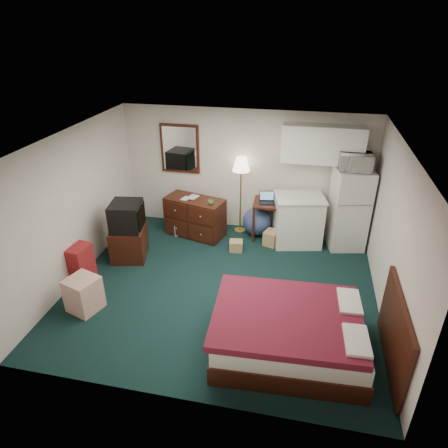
% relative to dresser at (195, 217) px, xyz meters
% --- Properties ---
extents(floor, '(5.00, 4.50, 0.01)m').
position_rel_dresser_xyz_m(floor, '(0.93, -1.69, -0.40)').
color(floor, black).
rests_on(floor, ground).
extents(ceiling, '(5.00, 4.50, 0.01)m').
position_rel_dresser_xyz_m(ceiling, '(0.93, -1.69, 2.10)').
color(ceiling, silver).
rests_on(ceiling, walls).
extents(walls, '(5.01, 4.51, 2.50)m').
position_rel_dresser_xyz_m(walls, '(0.93, -1.69, 0.85)').
color(walls, silver).
rests_on(walls, floor).
extents(mirror, '(0.80, 0.06, 1.00)m').
position_rel_dresser_xyz_m(mirror, '(-0.42, 0.53, 1.25)').
color(mirror, white).
rests_on(mirror, walls).
extents(upper_cabinets, '(1.50, 0.35, 0.70)m').
position_rel_dresser_xyz_m(upper_cabinets, '(2.38, 0.39, 1.55)').
color(upper_cabinets, white).
rests_on(upper_cabinets, walls).
extents(headboard, '(0.06, 1.56, 1.00)m').
position_rel_dresser_xyz_m(headboard, '(3.39, -2.89, 0.15)').
color(headboard, black).
rests_on(headboard, walls).
extents(dresser, '(1.28, 0.82, 0.81)m').
position_rel_dresser_xyz_m(dresser, '(0.00, 0.00, 0.00)').
color(dresser, black).
rests_on(dresser, floor).
extents(floor_lamp, '(0.40, 0.40, 1.62)m').
position_rel_dresser_xyz_m(floor_lamp, '(0.87, 0.35, 0.41)').
color(floor_lamp, '#DAB956').
rests_on(floor_lamp, floor).
extents(desk, '(0.63, 0.63, 0.77)m').
position_rel_dresser_xyz_m(desk, '(1.47, 0.24, -0.02)').
color(desk, black).
rests_on(desk, floor).
extents(exercise_ball, '(0.61, 0.61, 0.59)m').
position_rel_dresser_xyz_m(exercise_ball, '(1.24, 0.27, -0.11)').
color(exercise_ball, navy).
rests_on(exercise_ball, floor).
extents(kitchen_counter, '(1.01, 0.85, 0.97)m').
position_rel_dresser_xyz_m(kitchen_counter, '(2.06, 0.09, 0.08)').
color(kitchen_counter, white).
rests_on(kitchen_counter, floor).
extents(fridge, '(0.77, 0.77, 1.58)m').
position_rel_dresser_xyz_m(fridge, '(2.99, 0.19, 0.39)').
color(fridge, silver).
rests_on(fridge, floor).
extents(bed, '(2.01, 1.61, 0.62)m').
position_rel_dresser_xyz_m(bed, '(2.10, -2.89, -0.09)').
color(bed, '#460D1A').
rests_on(bed, floor).
extents(tv_stand, '(0.74, 0.78, 0.61)m').
position_rel_dresser_xyz_m(tv_stand, '(-0.97, -1.09, -0.10)').
color(tv_stand, black).
rests_on(tv_stand, floor).
extents(suitcase, '(0.30, 0.44, 0.68)m').
position_rel_dresser_xyz_m(suitcase, '(-1.43, -1.99, -0.06)').
color(suitcase, maroon).
rests_on(suitcase, floor).
extents(retail_box, '(0.55, 0.55, 0.55)m').
position_rel_dresser_xyz_m(retail_box, '(-1.03, -2.65, -0.13)').
color(retail_box, silver).
rests_on(retail_box, floor).
extents(file_bin, '(0.38, 0.30, 0.25)m').
position_rel_dresser_xyz_m(file_bin, '(-0.23, -0.05, -0.28)').
color(file_bin, gray).
rests_on(file_bin, floor).
extents(cardboard_box_a, '(0.28, 0.24, 0.21)m').
position_rel_dresser_xyz_m(cardboard_box_a, '(0.94, -0.47, -0.30)').
color(cardboard_box_a, '#A18255').
rests_on(cardboard_box_a, floor).
extents(cardboard_box_b, '(0.32, 0.35, 0.29)m').
position_rel_dresser_xyz_m(cardboard_box_b, '(1.58, -0.08, -0.26)').
color(cardboard_box_b, '#A18255').
rests_on(cardboard_box_b, floor).
extents(laptop, '(0.33, 0.29, 0.20)m').
position_rel_dresser_xyz_m(laptop, '(1.43, 0.18, 0.47)').
color(laptop, black).
rests_on(laptop, desk).
extents(crt_tv, '(0.64, 0.67, 0.51)m').
position_rel_dresser_xyz_m(crt_tv, '(-0.95, -1.10, 0.46)').
color(crt_tv, black).
rests_on(crt_tv, tv_stand).
extents(microwave, '(0.59, 0.36, 0.39)m').
position_rel_dresser_xyz_m(microwave, '(2.97, 0.15, 1.37)').
color(microwave, silver).
rests_on(microwave, fridge).
extents(book_a, '(0.15, 0.06, 0.20)m').
position_rel_dresser_xyz_m(book_a, '(-0.24, -0.02, 0.50)').
color(book_a, '#A18255').
rests_on(book_a, dresser).
extents(book_b, '(0.18, 0.07, 0.24)m').
position_rel_dresser_xyz_m(book_b, '(-0.13, 0.08, 0.52)').
color(book_b, '#A18255').
rests_on(book_b, dresser).
extents(mug, '(0.14, 0.12, 0.11)m').
position_rel_dresser_xyz_m(mug, '(0.38, -0.18, 0.46)').
color(mug, '#4C813D').
rests_on(mug, dresser).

